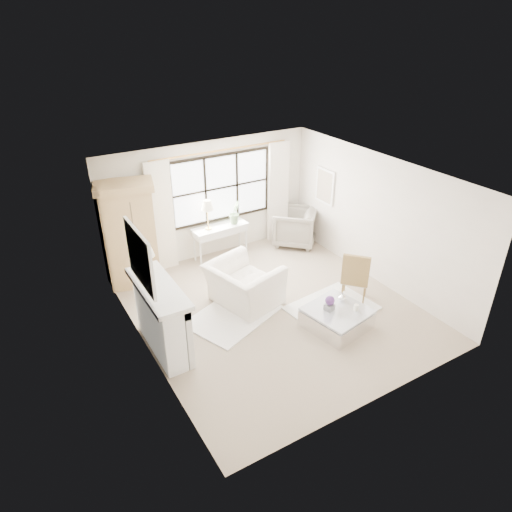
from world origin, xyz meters
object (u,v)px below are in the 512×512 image
object	(u,v)px
club_armchair	(244,285)
coffee_table	(336,318)
armoire	(130,234)
console_table	(221,242)

from	to	relation	value
club_armchair	coffee_table	bearing A→B (deg)	-159.85
club_armchair	armoire	bearing A→B (deg)	26.10
console_table	club_armchair	world-z (taller)	club_armchair
armoire	console_table	world-z (taller)	armoire
armoire	coffee_table	size ratio (longest dim) A/B	1.92
armoire	club_armchair	distance (m)	2.55
console_table	club_armchair	size ratio (longest dim) A/B	1.01
armoire	club_armchair	world-z (taller)	armoire
armoire	coffee_table	distance (m)	4.42
armoire	club_armchair	xyz separation A→B (m)	(1.59, -1.85, -0.72)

